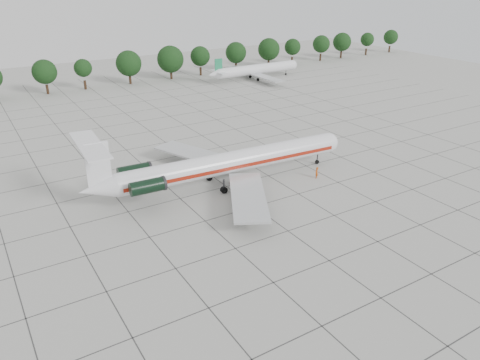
{
  "coord_description": "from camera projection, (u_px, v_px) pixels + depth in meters",
  "views": [
    {
      "loc": [
        -33.0,
        -49.67,
        31.23
      ],
      "look_at": [
        -0.95,
        2.44,
        3.5
      ],
      "focal_mm": 35.0,
      "sensor_mm": 36.0,
      "label": 1
    }
  ],
  "objects": [
    {
      "name": "ground",
      "position": [
        254.0,
        207.0,
        67.18
      ],
      "size": [
        260.0,
        260.0,
        0.0
      ],
      "primitive_type": "plane",
      "color": "#A7A69F",
      "rests_on": "ground"
    },
    {
      "name": "apron_joints",
      "position": [
        206.0,
        171.0,
        78.81
      ],
      "size": [
        170.0,
        170.0,
        0.02
      ],
      "primitive_type": "cube",
      "color": "#383838",
      "rests_on": "ground"
    },
    {
      "name": "main_airliner",
      "position": [
        220.0,
        164.0,
        72.21
      ],
      "size": [
        43.99,
        34.52,
        10.31
      ],
      "rotation": [
        0.0,
        0.0,
        -0.06
      ],
      "color": "silver",
      "rests_on": "ground"
    },
    {
      "name": "ground_crew",
      "position": [
        317.0,
        173.0,
        75.96
      ],
      "size": [
        0.84,
        0.8,
        1.93
      ],
      "primitive_type": "imported",
      "rotation": [
        0.0,
        0.0,
        3.8
      ],
      "color": "#C2490B",
      "rests_on": "ground"
    },
    {
      "name": "bg_airliner_d",
      "position": [
        256.0,
        70.0,
        143.5
      ],
      "size": [
        28.24,
        27.2,
        7.4
      ],
      "color": "silver",
      "rests_on": "ground"
    },
    {
      "name": "tree_line",
      "position": [
        44.0,
        72.0,
        125.07
      ],
      "size": [
        249.86,
        8.44,
        10.22
      ],
      "color": "#332114",
      "rests_on": "ground"
    }
  ]
}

